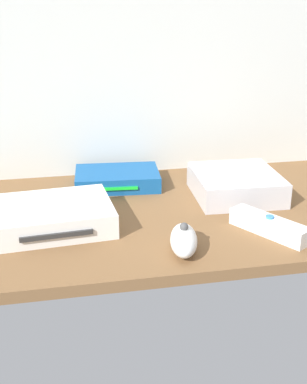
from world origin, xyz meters
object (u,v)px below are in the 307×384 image
at_px(network_router, 117,179).
at_px(remote_nunchuk, 184,240).
at_px(mini_computer, 236,184).
at_px(game_console, 52,216).
at_px(remote_wand, 269,226).

relative_size(network_router, remote_nunchuk, 1.77).
distance_m(mini_computer, remote_nunchuk, 0.27).
relative_size(mini_computer, network_router, 0.94).
distance_m(game_console, remote_wand, 0.38).
bearing_deg(network_router, remote_wand, -46.62).
bearing_deg(remote_nunchuk, network_router, 114.12).
relative_size(network_router, remote_wand, 1.30).
height_order(game_console, remote_wand, game_console).
height_order(game_console, mini_computer, mini_computer).
distance_m(mini_computer, network_router, 0.26).
bearing_deg(remote_wand, mini_computer, 57.58).
relative_size(game_console, remote_wand, 1.53).
xyz_separation_m(remote_wand, remote_nunchuk, (-0.16, -0.03, 0.01)).
bearing_deg(mini_computer, game_console, -167.90).
bearing_deg(mini_computer, network_router, 155.41).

